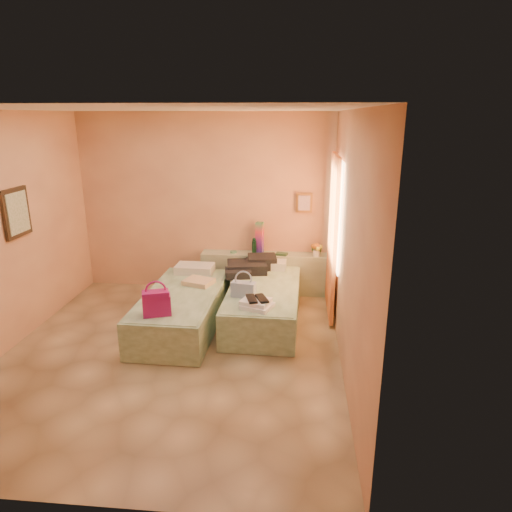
{
  "coord_description": "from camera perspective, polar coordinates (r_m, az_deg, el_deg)",
  "views": [
    {
      "loc": [
        1.46,
        -4.77,
        2.73
      ],
      "look_at": [
        0.93,
        0.85,
        0.99
      ],
      "focal_mm": 32.0,
      "sensor_mm": 36.0,
      "label": 1
    }
  ],
  "objects": [
    {
      "name": "ground",
      "position": [
        5.69,
        -10.41,
        -11.88
      ],
      "size": [
        4.5,
        4.5,
        0.0
      ],
      "primitive_type": "plane",
      "color": "tan",
      "rests_on": "ground"
    },
    {
      "name": "headboard_ledge",
      "position": [
        7.3,
        1.25,
        -2.13
      ],
      "size": [
        2.05,
        0.3,
        0.65
      ],
      "primitive_type": "cube",
      "color": "#A6B191",
      "rests_on": "ground"
    },
    {
      "name": "sandal_pair",
      "position": [
        5.53,
        0.08,
        -5.39
      ],
      "size": [
        0.27,
        0.31,
        0.03
      ],
      "primitive_type": "cube",
      "rotation": [
        0.0,
        0.0,
        0.28
      ],
      "color": "black",
      "rests_on": "towel_stack"
    },
    {
      "name": "blue_handbag",
      "position": [
        5.86,
        -1.58,
        -4.21
      ],
      "size": [
        0.33,
        0.19,
        0.2
      ],
      "primitive_type": "cube",
      "rotation": [
        0.0,
        0.0,
        -0.18
      ],
      "color": "#39558A",
      "rests_on": "bed_right"
    },
    {
      "name": "green_book",
      "position": [
        7.13,
        3.22,
        0.25
      ],
      "size": [
        0.2,
        0.17,
        0.03
      ],
      "primitive_type": "cube",
      "rotation": [
        0.0,
        0.0,
        -0.24
      ],
      "color": "#24442C",
      "rests_on": "headboard_ledge"
    },
    {
      "name": "bed_right",
      "position": [
        6.35,
        1.0,
        -5.9
      ],
      "size": [
        0.94,
        2.02,
        0.5
      ],
      "primitive_type": "cube",
      "rotation": [
        0.0,
        0.0,
        -0.02
      ],
      "color": "#B2D0A8",
      "rests_on": "ground"
    },
    {
      "name": "bed_left",
      "position": [
        6.22,
        -9.17,
        -6.64
      ],
      "size": [
        0.94,
        2.02,
        0.5
      ],
      "primitive_type": "cube",
      "rotation": [
        0.0,
        0.0,
        -0.02
      ],
      "color": "#B2D0A8",
      "rests_on": "ground"
    },
    {
      "name": "khaki_garment",
      "position": [
        6.37,
        -7.17,
        -3.21
      ],
      "size": [
        0.46,
        0.41,
        0.06
      ],
      "primitive_type": "cube",
      "rotation": [
        0.0,
        0.0,
        -0.33
      ],
      "color": "tan",
      "rests_on": "bed_left"
    },
    {
      "name": "towel_stack",
      "position": [
        5.55,
        0.16,
        -6.02
      ],
      "size": [
        0.43,
        0.41,
        0.1
      ],
      "primitive_type": "cube",
      "rotation": [
        0.0,
        0.0,
        -0.37
      ],
      "color": "white",
      "rests_on": "bed_right"
    },
    {
      "name": "water_bottle",
      "position": [
        7.12,
        -0.24,
        1.18
      ],
      "size": [
        0.09,
        0.09,
        0.25
      ],
      "primitive_type": "cylinder",
      "rotation": [
        0.0,
        0.0,
        -0.32
      ],
      "color": "#143823",
      "rests_on": "headboard_ledge"
    },
    {
      "name": "magenta_handbag",
      "position": [
        5.46,
        -12.32,
        -5.72
      ],
      "size": [
        0.36,
        0.27,
        0.3
      ],
      "primitive_type": "cube",
      "rotation": [
        0.0,
        0.0,
        0.33
      ],
      "color": "#A11365",
      "rests_on": "bed_left"
    },
    {
      "name": "room_walls",
      "position": [
        5.57,
        -7.8,
        7.2
      ],
      "size": [
        4.02,
        4.51,
        2.81
      ],
      "color": "#E3AB79",
      "rests_on": "ground"
    },
    {
      "name": "small_dish",
      "position": [
        7.24,
        -2.84,
        0.5
      ],
      "size": [
        0.11,
        0.11,
        0.03
      ],
      "primitive_type": "cylinder",
      "rotation": [
        0.0,
        0.0,
        0.03
      ],
      "color": "#4E9073",
      "rests_on": "headboard_ledge"
    },
    {
      "name": "rainbow_box",
      "position": [
        7.17,
        0.45,
        2.3
      ],
      "size": [
        0.13,
        0.13,
        0.5
      ],
      "primitive_type": "cube",
      "rotation": [
        0.0,
        0.0,
        -0.23
      ],
      "color": "#A11365",
      "rests_on": "headboard_ledge"
    },
    {
      "name": "clothes_pile",
      "position": [
        6.78,
        -0.71,
        -1.24
      ],
      "size": [
        0.73,
        0.73,
        0.19
      ],
      "primitive_type": "cube",
      "rotation": [
        0.0,
        0.0,
        0.17
      ],
      "color": "black",
      "rests_on": "bed_right"
    },
    {
      "name": "flower_vase",
      "position": [
        7.1,
        7.58,
        0.94
      ],
      "size": [
        0.24,
        0.24,
        0.24
      ],
      "primitive_type": "cube",
      "rotation": [
        0.0,
        0.0,
        -0.4
      ],
      "color": "silver",
      "rests_on": "headboard_ledge"
    }
  ]
}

